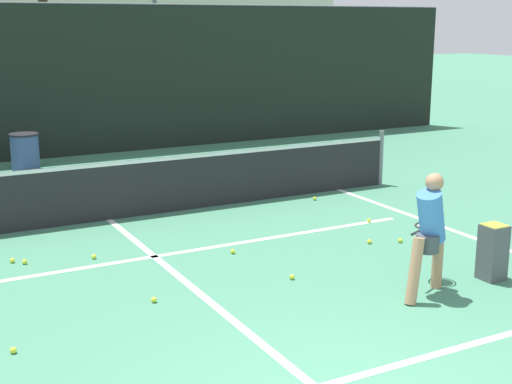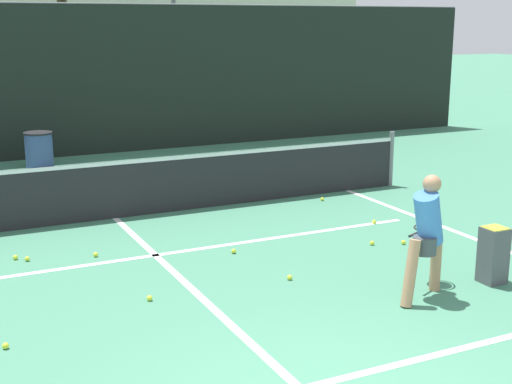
{
  "view_description": "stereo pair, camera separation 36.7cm",
  "coord_description": "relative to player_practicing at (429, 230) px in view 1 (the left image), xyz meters",
  "views": [
    {
      "loc": [
        -3.15,
        -4.22,
        3.15
      ],
      "look_at": [
        1.16,
        3.85,
        0.95
      ],
      "focal_mm": 50.0,
      "sensor_mm": 36.0,
      "label": 1
    },
    {
      "loc": [
        -2.83,
        -4.39,
        3.15
      ],
      "look_at": [
        1.16,
        3.85,
        0.95
      ],
      "focal_mm": 50.0,
      "sensor_mm": 36.0,
      "label": 2
    }
  ],
  "objects": [
    {
      "name": "tennis_ball_scattered_8",
      "position": [
        -4.6,
        0.69,
        -0.76
      ],
      "size": [
        0.07,
        0.07,
        0.07
      ],
      "primitive_type": "sphere",
      "color": "#D1E033",
      "rests_on": "ground"
    },
    {
      "name": "player_practicing",
      "position": [
        0.0,
        0.0,
        0.0
      ],
      "size": [
        1.03,
        0.87,
        1.46
      ],
      "rotation": [
        0.0,
        0.0,
        0.41
      ],
      "color": "tan",
      "rests_on": "ground"
    },
    {
      "name": "tennis_ball_scattered_2",
      "position": [
        1.02,
        1.72,
        -0.76
      ],
      "size": [
        0.07,
        0.07,
        0.07
      ],
      "primitive_type": "sphere",
      "color": "#D1E033",
      "rests_on": "ground"
    },
    {
      "name": "fence_back",
      "position": [
        -2.37,
        10.86,
        0.99
      ],
      "size": [
        24.0,
        0.06,
        3.57
      ],
      "color": "black",
      "rests_on": "ground"
    },
    {
      "name": "court_sideline_right",
      "position": [
        2.14,
        1.82,
        -0.79
      ],
      "size": [
        0.1,
        7.2,
        0.01
      ],
      "primitive_type": "cube",
      "color": "white",
      "rests_on": "ground"
    },
    {
      "name": "tennis_ball_scattered_0",
      "position": [
        1.27,
        2.8,
        -0.76
      ],
      "size": [
        0.07,
        0.07,
        0.07
      ],
      "primitive_type": "sphere",
      "color": "#D1E033",
      "rests_on": "ground"
    },
    {
      "name": "court_service_line",
      "position": [
        -2.37,
        2.81,
        -0.79
      ],
      "size": [
        8.25,
        0.1,
        0.01
      ],
      "primitive_type": "cube",
      "color": "white",
      "rests_on": "ground"
    },
    {
      "name": "tennis_ball_scattered_3",
      "position": [
        -1.36,
        2.42,
        -0.76
      ],
      "size": [
        0.07,
        0.07,
        0.07
      ],
      "primitive_type": "sphere",
      "color": "#D1E033",
      "rests_on": "ground"
    },
    {
      "name": "parked_car",
      "position": [
        -1.45,
        14.06,
        -0.15
      ],
      "size": [
        1.63,
        3.97,
        1.51
      ],
      "color": "maroon",
      "rests_on": "ground"
    },
    {
      "name": "trash_bin",
      "position": [
        -2.77,
        9.72,
        -0.39
      ],
      "size": [
        0.62,
        0.62,
        0.79
      ],
      "color": "#384C7F",
      "rests_on": "ground"
    },
    {
      "name": "court_center_mark",
      "position": [
        -2.37,
        1.82,
        -0.79
      ],
      "size": [
        0.1,
        6.2,
        0.01
      ],
      "primitive_type": "cube",
      "color": "white",
      "rests_on": "ground"
    },
    {
      "name": "tennis_ball_scattered_6",
      "position": [
        0.59,
        1.89,
        -0.76
      ],
      "size": [
        0.07,
        0.07,
        0.07
      ],
      "primitive_type": "sphere",
      "color": "#D1E033",
      "rests_on": "ground"
    },
    {
      "name": "tennis_ball_scattered_1",
      "position": [
        -4.0,
        3.33,
        -0.76
      ],
      "size": [
        0.07,
        0.07,
        0.07
      ],
      "primitive_type": "sphere",
      "color": "#D1E033",
      "rests_on": "ground"
    },
    {
      "name": "tennis_ball_scattered_10",
      "position": [
        1.29,
        4.45,
        -0.76
      ],
      "size": [
        0.07,
        0.07,
        0.07
      ],
      "primitive_type": "sphere",
      "color": "#D1E033",
      "rests_on": "ground"
    },
    {
      "name": "ball_hopper",
      "position": [
        1.05,
        -0.0,
        -0.42
      ],
      "size": [
        0.28,
        0.28,
        0.71
      ],
      "color": "#4C4C51",
      "rests_on": "ground"
    },
    {
      "name": "tennis_ball_scattered_5",
      "position": [
        -2.94,
        1.26,
        -0.76
      ],
      "size": [
        0.07,
        0.07,
        0.07
      ],
      "primitive_type": "sphere",
      "color": "#D1E033",
      "rests_on": "ground"
    },
    {
      "name": "tennis_ball_scattered_7",
      "position": [
        -4.14,
        3.46,
        -0.76
      ],
      "size": [
        0.07,
        0.07,
        0.07
      ],
      "primitive_type": "sphere",
      "color": "#D1E033",
      "rests_on": "ground"
    },
    {
      "name": "tennis_ball_scattered_11",
      "position": [
        -1.16,
        1.16,
        -0.76
      ],
      "size": [
        0.07,
        0.07,
        0.07
      ],
      "primitive_type": "sphere",
      "color": "#D1E033",
      "rests_on": "ground"
    },
    {
      "name": "tennis_ball_scattered_9",
      "position": [
        -3.13,
        3.11,
        -0.76
      ],
      "size": [
        0.07,
        0.07,
        0.07
      ],
      "primitive_type": "sphere",
      "color": "#D1E033",
      "rests_on": "ground"
    },
    {
      "name": "net",
      "position": [
        -2.37,
        4.93,
        -0.28
      ],
      "size": [
        11.09,
        0.09,
        1.07
      ],
      "color": "slate",
      "rests_on": "ground"
    }
  ]
}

